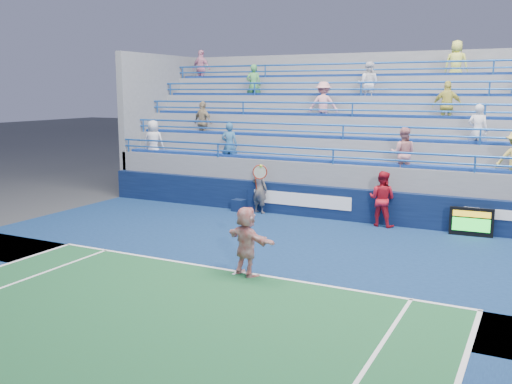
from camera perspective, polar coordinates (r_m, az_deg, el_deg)
The scene contains 8 objects.
ground at distance 13.81m, azimuth -1.80°, elevation -8.04°, with size 120.00×120.00×0.00m, color #333538.
sponsor_wall at distance 19.44m, azimuth 7.42°, elevation -1.09°, with size 18.00×0.32×1.10m.
bleacher_stand at distance 22.84m, azimuth 10.66°, elevation 3.01°, with size 18.00×5.60×6.13m.
serve_speed_board at distance 18.16m, azimuth 20.73°, elevation -2.83°, with size 1.26×0.21×0.87m.
judge_chair at distance 20.56m, azimuth -1.67°, elevation -1.25°, with size 0.48×0.48×0.78m.
tennis_player at distance 13.36m, azimuth -0.96°, elevation -4.93°, with size 1.61×1.03×2.67m.
line_judge at distance 20.11m, azimuth 0.35°, elevation 0.30°, with size 0.64×0.42×1.74m, color #15193B.
ball_girl at distance 18.59m, azimuth 12.48°, elevation -0.68°, with size 0.87×0.68×1.79m, color #B41424.
Camera 1 is at (6.31, -11.50, 4.30)m, focal length 40.00 mm.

